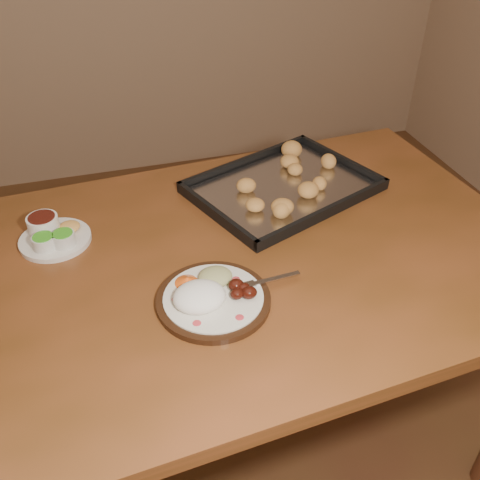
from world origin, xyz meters
name	(u,v)px	position (x,y,z in m)	size (l,w,h in m)	color
dining_table	(219,289)	(0.29, 0.17, 0.65)	(1.56, 1.01, 0.75)	brown
dinner_plate	(210,296)	(0.24, 0.03, 0.77)	(0.32, 0.24, 0.05)	black
condiment_saucer	(52,234)	(-0.07, 0.34, 0.77)	(0.17, 0.17, 0.06)	silver
baking_tray	(283,186)	(0.54, 0.40, 0.76)	(0.56, 0.49, 0.05)	black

